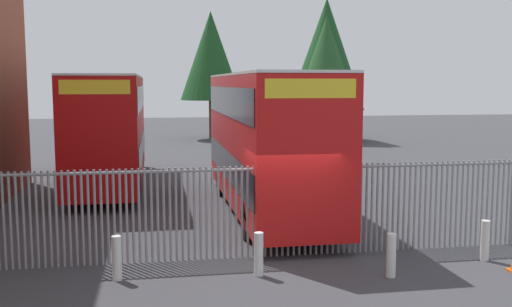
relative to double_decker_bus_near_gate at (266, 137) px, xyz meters
The scene contains 11 objects.
ground_plane 3.94m from the double_decker_bus_near_gate, 99.13° to the left, with size 100.00×100.00×0.00m, color #3D3D42.
palisade_fence 5.27m from the double_decker_bus_near_gate, 105.59° to the right, with size 13.81×0.14×2.35m.
double_decker_bus_near_gate is the anchor object (origin of this frame).
double_decker_bus_behind_fence_left 7.78m from the double_decker_bus_near_gate, 132.84° to the left, with size 2.54×10.81×4.42m.
bollard_near_left 7.70m from the double_decker_bus_near_gate, 125.57° to the right, with size 0.20×0.20×0.95m, color silver.
bollard_center_front 6.72m from the double_decker_bus_near_gate, 102.16° to the right, with size 0.20×0.20×0.95m, color silver.
bollard_near_right 7.26m from the double_decker_bus_near_gate, 78.34° to the right, with size 0.20×0.20×0.95m, color silver.
bollard_far_right 7.57m from the double_decker_bus_near_gate, 56.46° to the right, with size 0.20×0.20×0.95m, color silver.
tree_tall_back 23.38m from the double_decker_bus_near_gate, 68.86° to the left, with size 4.82×4.82×8.75m.
tree_short_side 24.48m from the double_decker_bus_near_gate, 69.06° to the left, with size 5.53×5.53×10.11m.
tree_mid_row 25.33m from the double_decker_bus_near_gate, 88.57° to the left, with size 4.51×4.51×9.33m.
Camera 1 is at (-2.99, -13.38, 4.12)m, focal length 41.18 mm.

